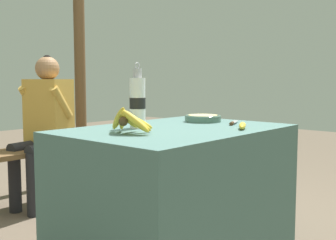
{
  "coord_description": "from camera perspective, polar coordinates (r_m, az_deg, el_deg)",
  "views": [
    {
      "loc": [
        -1.71,
        -1.45,
        0.97
      ],
      "look_at": [
        -0.01,
        0.05,
        0.74
      ],
      "focal_mm": 45.0,
      "sensor_mm": 36.0,
      "label": 1
    }
  ],
  "objects": [
    {
      "name": "market_counter",
      "position": [
        2.32,
        1.04,
        -9.73
      ],
      "size": [
        1.19,
        0.84,
        0.7
      ],
      "color": "#4C706B",
      "rests_on": "ground_plane"
    },
    {
      "name": "banana_bunch_ripe",
      "position": [
        2.01,
        -5.24,
        -0.02
      ],
      "size": [
        0.19,
        0.28,
        0.14
      ],
      "color": "#4C381E",
      "rests_on": "market_counter"
    },
    {
      "name": "serving_bowl",
      "position": [
        2.59,
        4.74,
        0.29
      ],
      "size": [
        0.22,
        0.22,
        0.04
      ],
      "color": "#4C6B5B",
      "rests_on": "market_counter"
    },
    {
      "name": "water_bottle",
      "position": [
        2.24,
        -4.15,
        2.49
      ],
      "size": [
        0.09,
        0.09,
        0.35
      ],
      "color": "white",
      "rests_on": "market_counter"
    },
    {
      "name": "loose_banana_front",
      "position": [
        2.24,
        10.05,
        -0.76
      ],
      "size": [
        0.17,
        0.12,
        0.03
      ],
      "rotation": [
        0.0,
        0.0,
        0.5
      ],
      "color": "gold",
      "rests_on": "market_counter"
    },
    {
      "name": "knife",
      "position": [
        2.46,
        8.78,
        -0.36
      ],
      "size": [
        0.2,
        0.11,
        0.02
      ],
      "rotation": [
        0.0,
        0.0,
        0.42
      ],
      "color": "#BCBCC1",
      "rests_on": "market_counter"
    },
    {
      "name": "wooden_bench",
      "position": [
        3.22,
        -20.58,
        -5.33
      ],
      "size": [
        1.56,
        0.32,
        0.45
      ],
      "color": "brown",
      "rests_on": "ground_plane"
    },
    {
      "name": "seated_vendor",
      "position": [
        3.27,
        -16.44,
        0.03
      ],
      "size": [
        0.44,
        0.42,
        1.14
      ],
      "rotation": [
        0.0,
        0.0,
        3.33
      ],
      "color": "#232328",
      "rests_on": "ground_plane"
    },
    {
      "name": "support_post_far",
      "position": [
        4.06,
        -11.92,
        11.19
      ],
      "size": [
        0.1,
        0.1,
        2.74
      ],
      "color": "brown",
      "rests_on": "ground_plane"
    }
  ]
}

